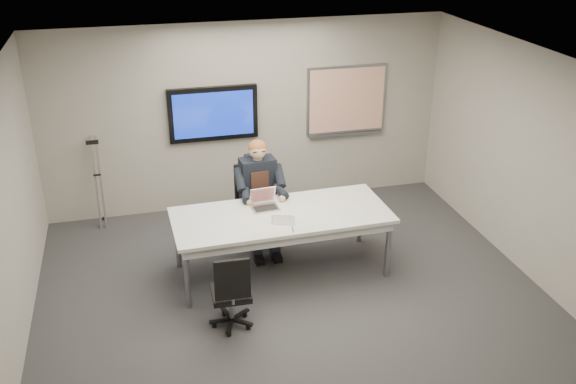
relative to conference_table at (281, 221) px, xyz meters
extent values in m
cube|color=#333335|center=(0.00, -0.88, -0.73)|extent=(6.00, 6.00, 0.02)
cube|color=silver|center=(0.00, -0.88, 2.07)|extent=(6.00, 6.00, 0.02)
cube|color=#A8A498|center=(0.00, 2.12, 0.67)|extent=(6.00, 0.02, 2.80)
cube|color=#A8A498|center=(-3.00, -0.88, 0.67)|extent=(0.02, 6.00, 2.80)
cube|color=#A8A498|center=(3.00, -0.88, 0.67)|extent=(0.02, 6.00, 2.80)
cube|color=silver|center=(0.00, 0.00, 0.07)|extent=(2.70, 1.18, 0.04)
cube|color=silver|center=(0.00, 0.00, -0.02)|extent=(2.58, 1.06, 0.11)
cylinder|color=gray|center=(-1.24, -0.50, -0.34)|extent=(0.07, 0.07, 0.78)
cylinder|color=gray|center=(1.26, -0.44, -0.34)|extent=(0.07, 0.07, 0.78)
cylinder|color=gray|center=(-1.26, 0.44, -0.34)|extent=(0.07, 0.07, 0.78)
cylinder|color=gray|center=(1.24, 0.50, -0.34)|extent=(0.07, 0.07, 0.78)
cube|color=black|center=(-0.50, 2.07, 0.77)|extent=(1.30, 0.08, 0.80)
cube|color=navy|center=(-0.50, 2.02, 0.77)|extent=(1.16, 0.01, 0.66)
cube|color=gray|center=(1.55, 2.09, 0.82)|extent=(1.25, 0.04, 1.05)
cube|color=white|center=(1.55, 2.07, 0.82)|extent=(1.18, 0.01, 0.98)
cube|color=gray|center=(1.55, 2.06, 0.27)|extent=(1.18, 0.05, 0.04)
cylinder|color=gray|center=(-0.11, 0.88, -0.44)|extent=(0.06, 0.06, 0.38)
cube|color=black|center=(-0.11, 0.88, -0.25)|extent=(0.60, 0.60, 0.07)
cube|color=black|center=(-0.18, 1.10, 0.09)|extent=(0.43, 0.18, 0.54)
cylinder|color=gray|center=(-0.81, -0.96, -0.47)|extent=(0.05, 0.05, 0.33)
cube|color=black|center=(-0.81, -0.96, -0.31)|extent=(0.43, 0.43, 0.06)
cube|color=black|center=(-0.82, -1.16, -0.01)|extent=(0.38, 0.06, 0.47)
cube|color=black|center=(-0.11, 0.85, 0.18)|extent=(0.49, 0.31, 0.64)
cube|color=#3A2018|center=(-0.11, 0.71, 0.22)|extent=(0.24, 0.04, 0.31)
sphere|color=tan|center=(-0.11, 0.82, 0.64)|extent=(0.23, 0.23, 0.23)
ellipsoid|color=brown|center=(-0.11, 0.83, 0.67)|extent=(0.24, 0.24, 0.20)
cube|color=silver|center=(-0.16, 0.18, 0.10)|extent=(0.35, 0.26, 0.02)
cube|color=black|center=(-0.16, 0.17, 0.11)|extent=(0.30, 0.19, 0.00)
cube|color=silver|center=(-0.16, 0.33, 0.22)|extent=(0.34, 0.11, 0.22)
cube|color=red|center=(-0.16, 0.32, 0.22)|extent=(0.30, 0.09, 0.18)
cylinder|color=black|center=(0.03, -0.44, 0.10)|extent=(0.03, 0.13, 0.01)
camera|label=1|loc=(-1.67, -6.83, 3.66)|focal=40.00mm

